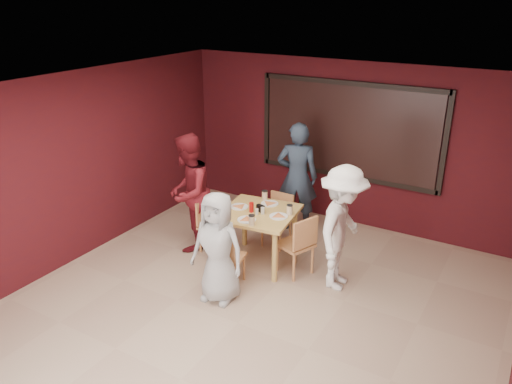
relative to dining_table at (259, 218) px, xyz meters
The scene contains 11 objects.
floor 1.70m from the dining_table, 69.11° to the right, with size 7.00×7.00×0.00m, color tan.
window_blinds 2.28m from the dining_table, 74.74° to the left, with size 3.00×0.02×1.50m, color black.
dining_table is the anchor object (origin of this frame).
chair_front 0.85m from the dining_table, 92.07° to the right, with size 0.48×0.48×0.85m.
chair_back 0.73m from the dining_table, 92.29° to the left, with size 0.41×0.41×0.84m.
chair_left 0.89m from the dining_table, behind, with size 0.42×0.42×0.83m.
chair_right 0.71m from the dining_table, ahead, with size 0.57×0.57×0.92m.
diner_front 1.10m from the dining_table, 88.05° to the right, with size 0.74×0.48×1.51m, color #ACACAC.
diner_back 1.34m from the dining_table, 91.34° to the left, with size 0.68×0.45×1.88m, color #2B3A4D.
diner_left 1.21m from the dining_table, behind, with size 0.90×0.70×1.85m, color maroon.
diner_right 1.30m from the dining_table, ahead, with size 1.13×0.65×1.76m, color white.
Camera 1 is at (2.80, -4.29, 3.83)m, focal length 35.00 mm.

